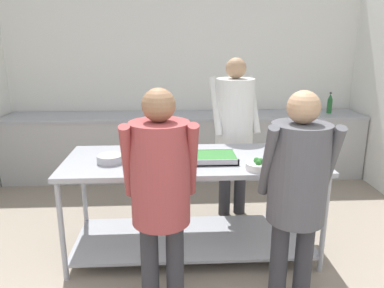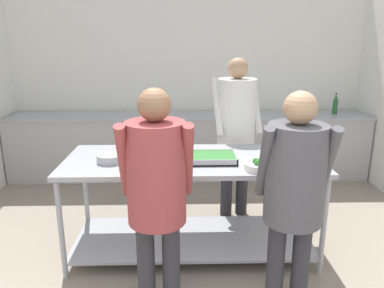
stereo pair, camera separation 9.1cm
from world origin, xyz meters
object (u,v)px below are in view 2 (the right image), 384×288
serving_tray_vegetables (212,158)px  cook_behind_counter (236,122)px  broccoli_bowl (257,166)px  plate_stack (282,157)px  water_bottle (335,104)px  serving_tray_roast (160,162)px  sauce_pan (110,158)px  guest_serving_right (294,186)px  guest_serving_left (156,185)px

serving_tray_vegetables → cook_behind_counter: bearing=68.8°
serving_tray_vegetables → broccoli_bowl: (0.33, -0.25, 0.01)m
plate_stack → water_bottle: (1.27, 2.08, 0.09)m
serving_tray_roast → cook_behind_counter: 1.18m
sauce_pan → guest_serving_right: 1.53m
sauce_pan → plate_stack: 1.44m
cook_behind_counter → serving_tray_roast: bearing=-129.7°
plate_stack → cook_behind_counter: (-0.28, 0.83, 0.12)m
serving_tray_roast → serving_tray_vegetables: 0.45m
serving_tray_roast → serving_tray_vegetables: same height
serving_tray_roast → serving_tray_vegetables: size_ratio=1.04×
sauce_pan → cook_behind_counter: 1.43m
sauce_pan → guest_serving_left: size_ratio=0.22×
serving_tray_vegetables → water_bottle: (1.86, 2.05, 0.10)m
guest_serving_left → guest_serving_right: (0.90, -0.00, -0.01)m
plate_stack → guest_serving_left: (-1.01, -0.72, 0.06)m
guest_serving_left → guest_serving_right: size_ratio=1.01×
guest_serving_left → water_bottle: 3.61m
guest_serving_left → cook_behind_counter: cook_behind_counter is taller
sauce_pan → serving_tray_vegetables: 0.86m
broccoli_bowl → guest_serving_right: bearing=-74.7°
serving_tray_roast → guest_serving_right: (0.91, -0.65, 0.05)m
broccoli_bowl → cook_behind_counter: cook_behind_counter is taller
water_bottle → sauce_pan: bearing=-142.8°
sauce_pan → guest_serving_right: size_ratio=0.23×
broccoli_bowl → water_bottle: bearing=56.4°
broccoli_bowl → cook_behind_counter: 1.05m
serving_tray_roast → guest_serving_left: bearing=-88.5°
sauce_pan → serving_tray_roast: bearing=-12.4°
serving_tray_vegetables → guest_serving_left: size_ratio=0.25×
serving_tray_roast → guest_serving_left: (0.02, -0.65, 0.07)m
plate_stack → cook_behind_counter: 0.88m
guest_serving_right → serving_tray_vegetables: bearing=121.9°
serving_tray_roast → guest_serving_right: 1.12m
plate_stack → guest_serving_left: 1.24m
sauce_pan → guest_serving_left: (0.44, -0.74, 0.05)m
broccoli_bowl → guest_serving_left: bearing=-146.0°
serving_tray_roast → cook_behind_counter: bearing=50.3°
broccoli_bowl → cook_behind_counter: (-0.02, 1.04, 0.12)m
broccoli_bowl → guest_serving_right: guest_serving_right is taller
broccoli_bowl → water_bottle: (1.52, 2.29, 0.09)m
serving_tray_roast → guest_serving_right: bearing=-35.6°
guest_serving_right → cook_behind_counter: size_ratio=0.93×
serving_tray_vegetables → cook_behind_counter: cook_behind_counter is taller
serving_tray_vegetables → broccoli_bowl: broccoli_bowl is taller
water_bottle → plate_stack: bearing=-121.5°
broccoli_bowl → guest_serving_right: size_ratio=0.12×
guest_serving_right → cook_behind_counter: bearing=96.0°
sauce_pan → cook_behind_counter: cook_behind_counter is taller
sauce_pan → guest_serving_left: bearing=-59.5°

